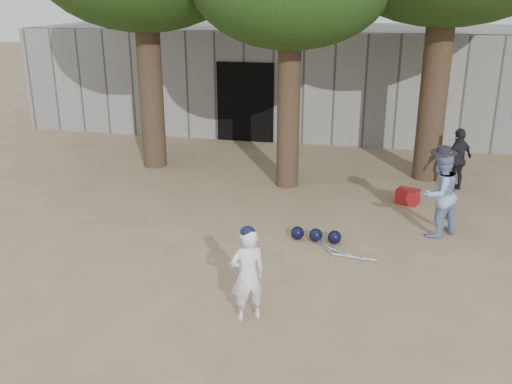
% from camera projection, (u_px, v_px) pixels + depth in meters
% --- Properties ---
extents(ground, '(70.00, 70.00, 0.00)m').
position_uv_depth(ground, '(204.00, 268.00, 8.81)').
color(ground, '#937C5E').
rests_on(ground, ground).
extents(boy_player, '(0.55, 0.49, 1.26)m').
position_uv_depth(boy_player, '(248.00, 275.00, 7.27)').
color(boy_player, white).
rests_on(boy_player, ground).
extents(spectator_blue, '(0.94, 0.93, 1.53)m').
position_uv_depth(spectator_blue, '(439.00, 194.00, 9.75)').
color(spectator_blue, '#89A1D4').
rests_on(spectator_blue, ground).
extents(spectator_dark, '(0.78, 0.80, 1.35)m').
position_uv_depth(spectator_dark, '(458.00, 159.00, 12.05)').
color(spectator_dark, black).
rests_on(spectator_dark, ground).
extents(red_bag, '(0.50, 0.44, 0.30)m').
position_uv_depth(red_bag, '(408.00, 196.00, 11.42)').
color(red_bag, maroon).
rests_on(red_bag, ground).
extents(back_building, '(16.00, 5.24, 3.00)m').
position_uv_depth(back_building, '(301.00, 76.00, 17.81)').
color(back_building, gray).
rests_on(back_building, ground).
extents(helmet_row, '(0.87, 0.27, 0.23)m').
position_uv_depth(helmet_row, '(316.00, 235.00, 9.71)').
color(helmet_row, black).
rests_on(helmet_row, ground).
extents(bat_pile, '(1.12, 0.76, 0.06)m').
position_uv_depth(bat_pile, '(338.00, 251.00, 9.32)').
color(bat_pile, silver).
rests_on(bat_pile, ground).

